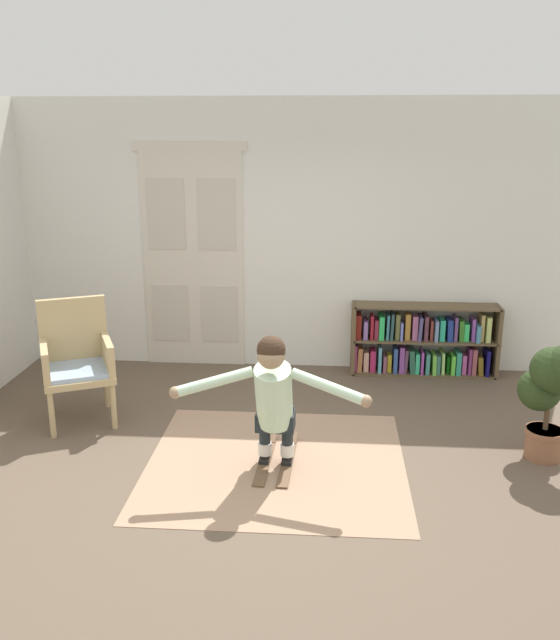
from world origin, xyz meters
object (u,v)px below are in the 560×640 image
object	(u,v)px
potted_plant	(552,385)
skis_pair	(277,459)
bookshelf	(422,343)
wicker_chair	(77,358)
person_skier	(273,394)

from	to	relation	value
potted_plant	skis_pair	bearing A→B (deg)	-174.68
bookshelf	potted_plant	size ratio (longest dim) A/B	1.56
wicker_chair	person_skier	xyz separation A→B (m)	(1.86, -0.89, 0.08)
skis_pair	wicker_chair	bearing A→B (deg)	159.44
skis_pair	person_skier	distance (m)	0.66
bookshelf	skis_pair	world-z (taller)	bookshelf
wicker_chair	person_skier	size ratio (longest dim) A/B	0.75
wicker_chair	skis_pair	world-z (taller)	wicker_chair
bookshelf	wicker_chair	world-z (taller)	wicker_chair
wicker_chair	potted_plant	xyz separation A→B (m)	(4.02, -0.50, 0.06)
bookshelf	potted_plant	distance (m)	2.08
skis_pair	person_skier	world-z (taller)	person_skier
wicker_chair	potted_plant	size ratio (longest dim) A/B	1.10
skis_pair	bookshelf	bearing A→B (deg)	56.32
skis_pair	person_skier	size ratio (longest dim) A/B	0.57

